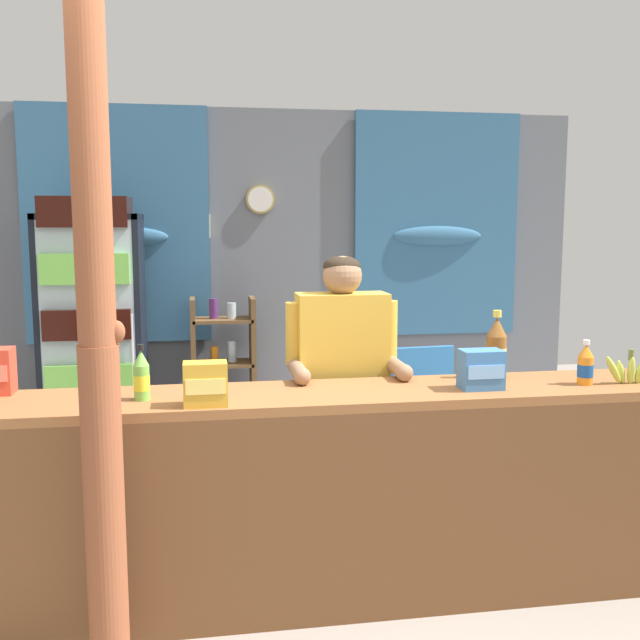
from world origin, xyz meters
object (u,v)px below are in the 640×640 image
plastic_lawn_chair (415,398)px  timber_post (99,359)px  drink_fridge (93,319)px  soda_bottle_orange_soda (585,366)px  bottle_shelf_rack (224,367)px  soda_bottle_iced_tea (496,349)px  banana_bunch (631,370)px  snack_box_biscuit (481,369)px  stall_counter (326,482)px  snack_box_choco_powder (205,384)px  soda_bottle_lime_soda (142,376)px  shopkeeper (342,369)px

plastic_lawn_chair → timber_post: bearing=-131.7°
drink_fridge → soda_bottle_orange_soda: (2.42, -2.21, 0.03)m
timber_post → bottle_shelf_rack: (0.52, 2.81, -0.60)m
plastic_lawn_chair → soda_bottle_iced_tea: size_ratio=2.71×
banana_bunch → snack_box_biscuit: bearing=179.3°
stall_counter → snack_box_choco_powder: snack_box_choco_powder is taller
soda_bottle_lime_soda → snack_box_biscuit: 1.44m
plastic_lawn_chair → snack_box_biscuit: (-0.21, -1.63, 0.53)m
soda_bottle_orange_soda → stall_counter: bearing=-177.7°
stall_counter → timber_post: timber_post is taller
stall_counter → timber_post: size_ratio=1.29×
drink_fridge → snack_box_choco_powder: drink_fridge is taller
stall_counter → shopkeeper: (0.17, 0.51, 0.38)m
soda_bottle_lime_soda → bottle_shelf_rack: bearing=80.4°
plastic_lawn_chair → snack_box_choco_powder: 2.28m
timber_post → shopkeeper: 1.33m
plastic_lawn_chair → soda_bottle_orange_soda: size_ratio=4.27×
drink_fridge → bottle_shelf_rack: size_ratio=1.66×
drink_fridge → snack_box_choco_powder: 2.43m
snack_box_choco_powder → stall_counter: bearing=6.4°
soda_bottle_iced_tea → soda_bottle_orange_soda: (0.34, -0.20, -0.05)m
plastic_lawn_chair → soda_bottle_orange_soda: bearing=-79.9°
drink_fridge → plastic_lawn_chair: size_ratio=2.12×
plastic_lawn_chair → snack_box_choco_powder: (-1.39, -1.73, 0.53)m
stall_counter → bottle_shelf_rack: bearing=97.7°
stall_counter → soda_bottle_orange_soda: bearing=2.3°
drink_fridge → soda_bottle_orange_soda: 3.28m
snack_box_biscuit → soda_bottle_orange_soda: bearing=0.7°
drink_fridge → soda_bottle_iced_tea: (2.08, -2.01, 0.08)m
stall_counter → bottle_shelf_rack: 2.53m
timber_post → plastic_lawn_chair: timber_post is taller
soda_bottle_orange_soda → banana_bunch: (0.21, -0.01, -0.03)m
soda_bottle_lime_soda → snack_box_biscuit: size_ratio=1.27×
bottle_shelf_rack → snack_box_biscuit: bearing=-67.3°
snack_box_choco_powder → bottle_shelf_rack: bearing=86.6°
drink_fridge → soda_bottle_lime_soda: bearing=-77.4°
soda_bottle_orange_soda → soda_bottle_lime_soda: 1.94m
soda_bottle_orange_soda → banana_bunch: size_ratio=0.73×
bottle_shelf_rack → soda_bottle_lime_soda: bearing=-99.6°
drink_fridge → snack_box_choco_powder: (0.74, -2.32, 0.03)m
bottle_shelf_rack → soda_bottle_iced_tea: 2.60m
timber_post → soda_bottle_lime_soda: (0.11, 0.39, -0.15)m
timber_post → shopkeeper: timber_post is taller
shopkeeper → soda_bottle_iced_tea: (0.68, -0.26, 0.12)m
stall_counter → bottle_shelf_rack: (-0.34, 2.51, 0.01)m
stall_counter → banana_bunch: size_ratio=11.50×
soda_bottle_lime_soda → snack_box_choco_powder: bearing=-28.0°
stall_counter → timber_post: bearing=-160.6°
banana_bunch → bottle_shelf_rack: bearing=125.1°
shopkeeper → soda_bottle_iced_tea: bearing=-21.0°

